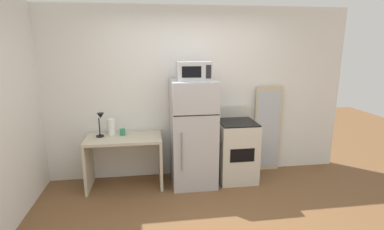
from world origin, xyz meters
name	(u,v)px	position (x,y,z in m)	size (l,w,h in m)	color
wall_back_white	(188,93)	(0.00, 1.70, 1.30)	(5.00, 0.10, 2.60)	white
desk	(125,152)	(-0.98, 1.34, 0.52)	(1.07, 0.57, 0.75)	beige
desk_lamp	(100,121)	(-1.30, 1.39, 0.99)	(0.14, 0.12, 0.35)	black
coffee_mug	(123,132)	(-1.00, 1.44, 0.80)	(0.08, 0.08, 0.10)	#338C66
paper_towel_roll	(111,127)	(-1.16, 1.48, 0.87)	(0.11, 0.11, 0.24)	white
refrigerator	(193,133)	(0.02, 1.30, 0.78)	(0.64, 0.68, 1.56)	#B7B7BC
microwave	(193,71)	(0.02, 1.28, 1.69)	(0.46, 0.35, 0.26)	#B7B7BC
oven_range	(236,150)	(0.69, 1.33, 0.47)	(0.56, 0.61, 1.10)	beige
leaning_mirror	(267,129)	(1.28, 1.59, 0.70)	(0.44, 0.03, 1.40)	#C6B793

